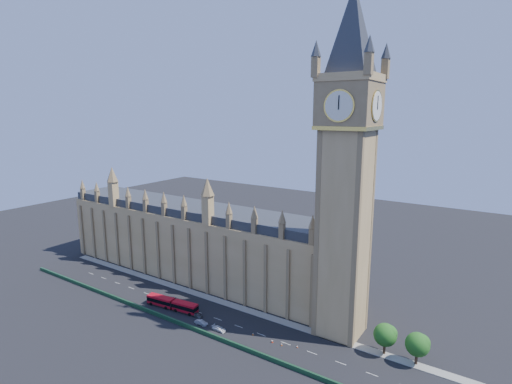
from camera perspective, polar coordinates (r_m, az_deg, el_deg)
The scene contains 15 objects.
ground at distance 131.68m, azimuth -6.93°, elevation -17.09°, with size 400.00×400.00×0.00m, color black.
palace_westminster at distance 156.75m, azimuth -8.83°, elevation -6.90°, with size 120.00×20.00×28.00m.
elizabeth_tower at distance 108.72m, azimuth 12.97°, elevation 6.86°, with size 20.59×20.59×105.00m.
bridge_parapet at distance 125.59m, azimuth -9.73°, elevation -18.37°, with size 160.00×0.60×1.20m, color #1E4C2D.
kerb_north at distance 138.14m, azimuth -4.28°, elevation -15.57°, with size 160.00×3.00×0.16m, color gray.
tree_east_near at distance 115.38m, azimuth 18.10°, elevation -18.78°, with size 6.00×6.00×8.50m.
tree_east_far at distance 113.99m, azimuth 22.20°, elevation -19.48°, with size 6.00×6.00×8.50m.
red_bus at distance 136.59m, azimuth -11.90°, elevation -15.37°, with size 19.08×4.92×3.21m.
car_grey at distance 130.85m, azimuth -8.40°, elevation -17.01°, with size 1.51×3.75×1.28m, color #45494E.
car_silver at distance 126.67m, azimuth -7.85°, elevation -17.98°, with size 1.46×4.18×1.38m, color #97999E.
car_white at distance 123.13m, azimuth -5.32°, elevation -18.87°, with size 1.80×4.42×1.28m, color silver.
cone_a at distance 120.81m, azimuth -0.44°, elevation -19.64°, with size 0.48×0.48×0.63m.
cone_b at distance 116.54m, azimuth 3.68°, elevation -20.93°, with size 0.51×0.51×0.64m.
cone_c at distance 116.06m, azimuth 5.91°, elevation -21.12°, with size 0.45×0.45×0.63m.
cone_d at distance 117.69m, azimuth 2.34°, elevation -20.52°, with size 0.60×0.60×0.80m.
Camera 1 is at (76.12, -87.52, 62.34)m, focal length 28.00 mm.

